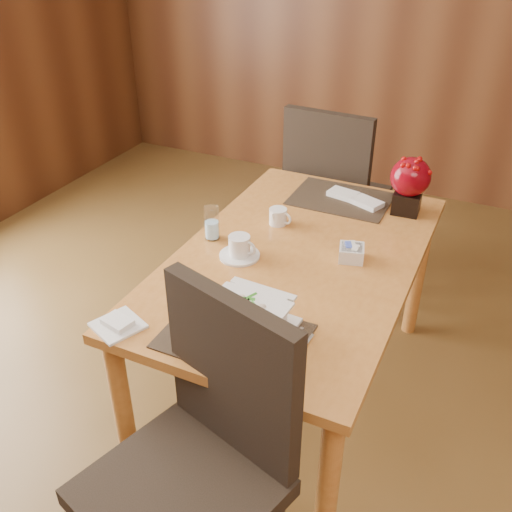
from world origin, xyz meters
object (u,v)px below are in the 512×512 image
at_px(coffee_cup, 239,248).
at_px(berry_decor, 410,182).
at_px(far_chair, 333,188).
at_px(creamer_jug, 278,216).
at_px(near_chair, 202,448).
at_px(dining_table, 297,275).
at_px(bread_plate, 118,325).
at_px(sugar_caddy, 351,253).
at_px(water_glass, 212,223).
at_px(soup_setting, 247,320).

xyz_separation_m(coffee_cup, berry_decor, (0.51, 0.66, 0.11)).
bearing_deg(far_chair, creamer_jug, 92.64).
height_order(coffee_cup, near_chair, near_chair).
xyz_separation_m(dining_table, bread_plate, (-0.37, -0.67, 0.10)).
bearing_deg(dining_table, bread_plate, -119.04).
bearing_deg(dining_table, berry_decor, 61.19).
relative_size(dining_table, sugar_caddy, 15.91).
bearing_deg(sugar_caddy, bread_plate, -128.05).
bearing_deg(far_chair, water_glass, 81.48).
distance_m(sugar_caddy, berry_decor, 0.51).
bearing_deg(water_glass, dining_table, 3.88).
relative_size(water_glass, near_chair, 0.14).
relative_size(creamer_jug, sugar_caddy, 1.05).
height_order(soup_setting, sugar_caddy, soup_setting).
distance_m(soup_setting, berry_decor, 1.11).
bearing_deg(near_chair, far_chair, 114.17).
bearing_deg(coffee_cup, far_chair, 88.14).
bearing_deg(near_chair, sugar_caddy, 98.49).
relative_size(berry_decor, near_chair, 0.24).
distance_m(dining_table, soup_setting, 0.54).
bearing_deg(far_chair, near_chair, 100.00).
xyz_separation_m(bread_plate, near_chair, (0.43, -0.20, -0.16)).
bearing_deg(water_glass, coffee_cup, -26.03).
bearing_deg(creamer_jug, dining_table, -37.44).
relative_size(water_glass, sugar_caddy, 1.52).
bearing_deg(berry_decor, soup_setting, -104.41).
relative_size(coffee_cup, sugar_caddy, 1.70).
bearing_deg(dining_table, sugar_caddy, 17.06).
bearing_deg(creamer_jug, near_chair, -65.53).
xyz_separation_m(creamer_jug, berry_decor, (0.48, 0.35, 0.11)).
relative_size(coffee_cup, far_chair, 0.15).
height_order(berry_decor, bread_plate, berry_decor).
bearing_deg(soup_setting, coffee_cup, 122.72).
height_order(bread_plate, near_chair, near_chair).
xyz_separation_m(coffee_cup, water_glass, (-0.17, 0.08, 0.03)).
height_order(soup_setting, far_chair, far_chair).
xyz_separation_m(soup_setting, creamer_jug, (-0.20, 0.72, -0.02)).
distance_m(coffee_cup, berry_decor, 0.84).
relative_size(dining_table, near_chair, 1.41).
bearing_deg(dining_table, water_glass, -176.12).
height_order(water_glass, berry_decor, berry_decor).
relative_size(coffee_cup, near_chair, 0.15).
distance_m(dining_table, bread_plate, 0.77).
distance_m(bread_plate, far_chair, 1.65).
relative_size(coffee_cup, water_glass, 1.12).
bearing_deg(berry_decor, dining_table, -118.81).
relative_size(bread_plate, far_chair, 0.14).
height_order(creamer_jug, far_chair, far_chair).
xyz_separation_m(creamer_jug, sugar_caddy, (0.37, -0.14, -0.01)).
distance_m(water_glass, far_chair, 1.03).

